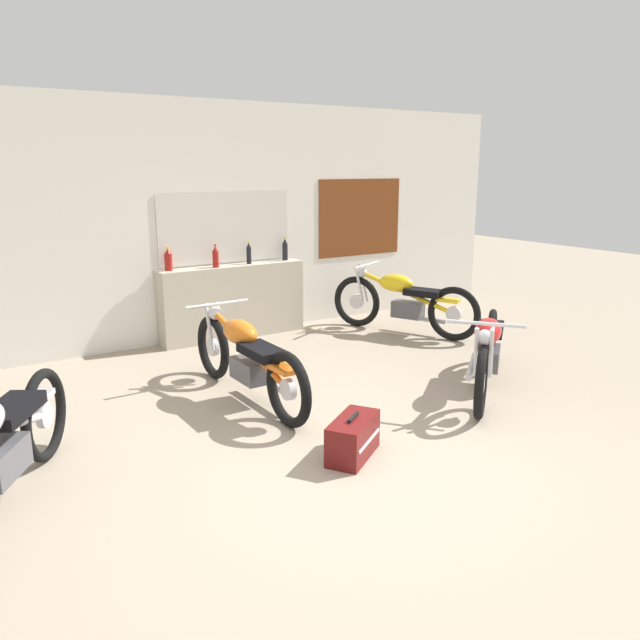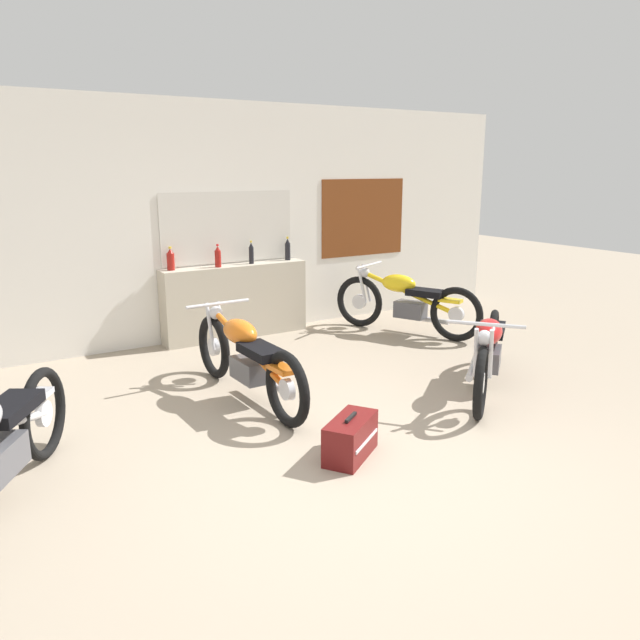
# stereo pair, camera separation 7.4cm
# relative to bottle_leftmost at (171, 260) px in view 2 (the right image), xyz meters

# --- Properties ---
(ground_plane) EXTENTS (24.00, 24.00, 0.00)m
(ground_plane) POSITION_rel_bottle_leftmost_xyz_m (0.02, -3.64, -1.01)
(ground_plane) COLOR gray
(wall_back) EXTENTS (10.00, 0.07, 2.80)m
(wall_back) POSITION_rel_bottle_leftmost_xyz_m (0.06, 0.14, 0.39)
(wall_back) COLOR silver
(wall_back) RESTS_ON ground_plane
(sill_counter) EXTENTS (1.82, 0.28, 0.89)m
(sill_counter) POSITION_rel_bottle_leftmost_xyz_m (0.77, -0.04, -0.57)
(sill_counter) COLOR #B7AD99
(sill_counter) RESTS_ON ground_plane
(bottle_leftmost) EXTENTS (0.09, 0.09, 0.27)m
(bottle_leftmost) POSITION_rel_bottle_leftmost_xyz_m (0.00, 0.00, 0.00)
(bottle_leftmost) COLOR maroon
(bottle_leftmost) RESTS_ON sill_counter
(bottle_left_center) EXTENTS (0.07, 0.07, 0.27)m
(bottle_left_center) POSITION_rel_bottle_leftmost_xyz_m (0.54, -0.08, 0.00)
(bottle_left_center) COLOR maroon
(bottle_left_center) RESTS_ON sill_counter
(bottle_center) EXTENTS (0.06, 0.06, 0.28)m
(bottle_center) POSITION_rel_bottle_leftmost_xyz_m (1.00, -0.04, 0.01)
(bottle_center) COLOR black
(bottle_center) RESTS_ON sill_counter
(bottle_right_center) EXTENTS (0.07, 0.07, 0.29)m
(bottle_right_center) POSITION_rel_bottle_leftmost_xyz_m (1.52, -0.01, 0.01)
(bottle_right_center) COLOR black
(bottle_right_center) RESTS_ON sill_counter
(motorcycle_yellow) EXTENTS (0.98, 1.84, 0.84)m
(motorcycle_yellow) POSITION_rel_bottle_leftmost_xyz_m (2.64, -1.02, -0.60)
(motorcycle_yellow) COLOR black
(motorcycle_yellow) RESTS_ON ground_plane
(motorcycle_orange) EXTENTS (0.64, 2.07, 0.79)m
(motorcycle_orange) POSITION_rel_bottle_leftmost_xyz_m (-0.04, -2.04, -0.62)
(motorcycle_orange) COLOR black
(motorcycle_orange) RESTS_ON ground_plane
(motorcycle_red) EXTENTS (1.62, 1.33, 0.79)m
(motorcycle_red) POSITION_rel_bottle_leftmost_xyz_m (1.95, -3.02, -0.61)
(motorcycle_red) COLOR black
(motorcycle_red) RESTS_ON ground_plane
(hard_case_darkred) EXTENTS (0.56, 0.49, 0.32)m
(hard_case_darkred) POSITION_rel_bottle_leftmost_xyz_m (0.09, -3.48, -0.86)
(hard_case_darkred) COLOR maroon
(hard_case_darkred) RESTS_ON ground_plane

